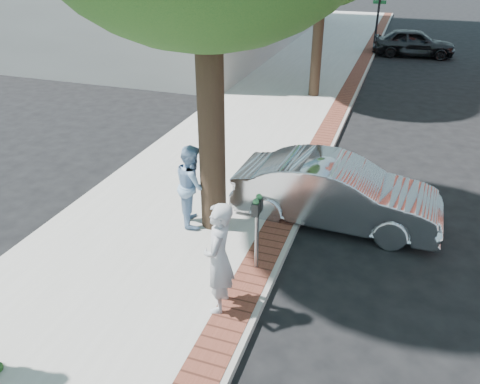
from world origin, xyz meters
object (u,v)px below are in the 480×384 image
at_px(sedan_silver, 336,192).
at_px(person_gray, 219,258).
at_px(parking_meter, 257,218).
at_px(bg_car, 414,43).
at_px(person_officer, 193,185).

bearing_deg(sedan_silver, person_gray, 161.65).
distance_m(parking_meter, person_gray, 1.23).
distance_m(parking_meter, sedan_silver, 2.60).
distance_m(parking_meter, bg_car, 20.81).
xyz_separation_m(parking_meter, sedan_silver, (1.05, 2.32, -0.49)).
height_order(parking_meter, bg_car, parking_meter).
xyz_separation_m(person_officer, sedan_silver, (2.78, 1.23, -0.30)).
xyz_separation_m(person_gray, bg_car, (2.53, 21.88, -0.39)).
bearing_deg(parking_meter, bg_car, 83.69).
relative_size(person_officer, sedan_silver, 0.40).
relative_size(sedan_silver, bg_car, 1.04).
bearing_deg(person_gray, sedan_silver, 152.36).
distance_m(sedan_silver, bg_car, 18.39).
xyz_separation_m(person_officer, bg_car, (4.01, 19.59, -0.30)).
bearing_deg(person_officer, sedan_silver, -92.41).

